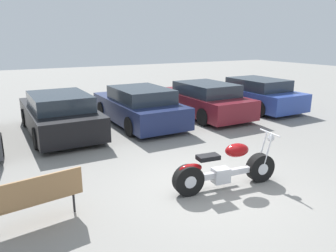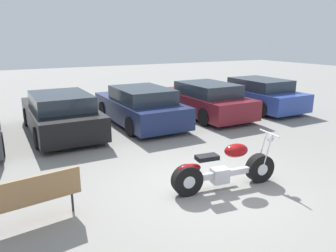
% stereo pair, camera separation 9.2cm
% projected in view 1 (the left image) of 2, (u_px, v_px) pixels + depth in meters
% --- Properties ---
extents(ground_plane, '(60.00, 60.00, 0.00)m').
position_uv_depth(ground_plane, '(211.00, 188.00, 6.68)').
color(ground_plane, gray).
extents(motorcycle, '(2.31, 0.74, 1.07)m').
position_uv_depth(motorcycle, '(225.00, 169.00, 6.62)').
color(motorcycle, black).
rests_on(motorcycle, ground_plane).
extents(parked_car_black, '(1.96, 4.48, 1.31)m').
position_uv_depth(parked_car_black, '(59.00, 114.00, 10.41)').
color(parked_car_black, black).
rests_on(parked_car_black, ground_plane).
extents(parked_car_navy, '(1.96, 4.48, 1.31)m').
position_uv_depth(parked_car_navy, '(139.00, 106.00, 11.61)').
color(parked_car_navy, '#19234C').
rests_on(parked_car_navy, ground_plane).
extents(parked_car_maroon, '(1.96, 4.48, 1.31)m').
position_uv_depth(parked_car_maroon, '(203.00, 100.00, 12.83)').
color(parked_car_maroon, maroon).
rests_on(parked_car_maroon, ground_plane).
extents(parked_car_blue, '(1.96, 4.48, 1.31)m').
position_uv_depth(parked_car_blue, '(254.00, 94.00, 14.13)').
color(parked_car_blue, '#2D479E').
rests_on(parked_car_blue, ground_plane).
extents(park_bench, '(1.48, 0.59, 0.89)m').
position_uv_depth(park_bench, '(37.00, 195.00, 5.24)').
color(park_bench, '#997047').
rests_on(park_bench, ground_plane).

